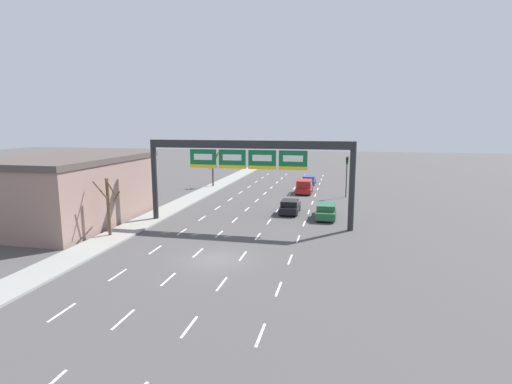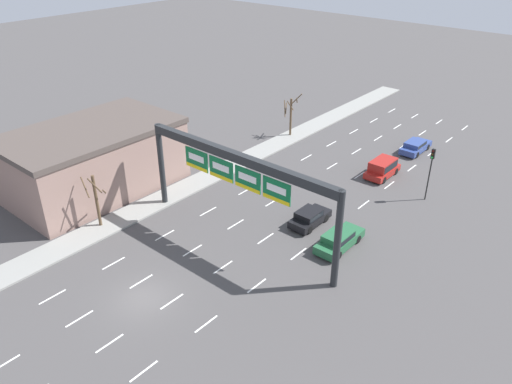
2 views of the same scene
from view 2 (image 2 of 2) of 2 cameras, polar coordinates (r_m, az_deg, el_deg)
The scene contains 12 objects.
ground_plane at distance 35.62m, azimuth -12.60°, elevation -11.79°, with size 220.00×220.00×0.00m, color #474444.
sidewalk_left at distance 42.43m, azimuth -20.75°, elevation -5.70°, with size 2.80×110.00×0.15m.
lane_dashes at distance 43.13m, azimuth 1.52°, elevation -3.12°, with size 10.02×67.00×0.01m.
sign_gantry at distance 37.52m, azimuth -2.20°, elevation 2.35°, with size 18.60×0.70×7.62m.
building_near at distance 49.12m, azimuth -18.09°, elevation 3.61°, with size 9.63×15.74×6.14m.
car_green at distance 39.71m, azimuth 9.47°, elevation -5.35°, with size 1.87×4.80×1.42m.
suv_red at distance 51.49m, azimuth 14.26°, elevation 2.76°, with size 1.99×4.26×1.76m.
car_blue at distance 58.20m, azimuth 17.75°, elevation 5.03°, with size 1.88×4.59×1.32m.
car_black at distance 42.26m, azimuth 6.14°, elevation -2.85°, with size 1.83×4.02×1.39m.
traffic_light_near_gantry at distance 47.11m, azimuth 19.38°, elevation 3.00°, with size 0.30×0.35×5.05m.
tree_bare_closest at distance 59.20m, azimuth 4.01°, elevation 8.95°, with size 2.15×2.16×5.12m.
tree_bare_second at distance 42.75m, azimuth -17.79°, elevation -0.71°, with size 1.99×2.00×4.72m.
Camera 2 is at (22.89, -15.15, 22.70)m, focal length 35.00 mm.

